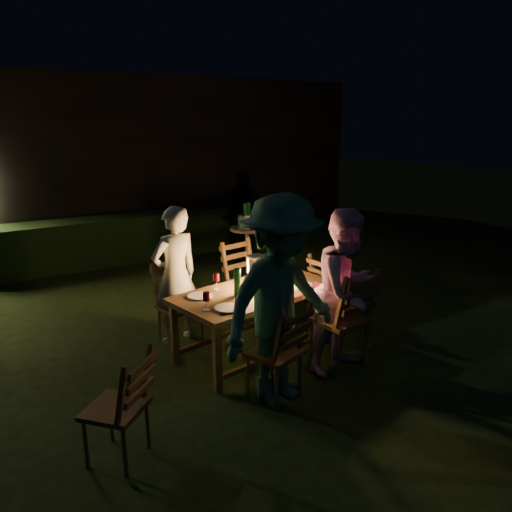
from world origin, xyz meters
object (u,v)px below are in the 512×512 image
chair_end (331,302)px  bottle_bucket_b (249,217)px  chair_near_left (276,368)px  side_table (247,233)px  person_opp_right (347,291)px  bottle_table (237,282)px  lantern (256,273)px  person_house_side (175,276)px  dining_table (256,296)px  person_opp_left (281,302)px  chair_spare (119,426)px  chair_far_left (180,318)px  ice_bucket (247,221)px  bottle_bucket_a (246,218)px  chair_far_right (247,296)px  chair_near_right (340,336)px

chair_end → bottle_bucket_b: 2.47m
chair_near_left → side_table: chair_near_left is taller
person_opp_right → bottle_table: (-0.83, 0.69, 0.04)m
lantern → bottle_table: lantern is taller
person_house_side → dining_table: bearing=118.8°
dining_table → person_opp_left: 0.98m
chair_end → chair_spare: (-2.97, -1.14, -0.00)m
chair_far_left → ice_bucket: (2.00, 1.86, 0.58)m
person_opp_right → bottle_bucket_b: bearing=65.1°
chair_spare → bottle_bucket_a: bearing=6.0°
chair_far_left → ice_bucket: ice_bucket is taller
chair_spare → person_opp_right: bearing=-36.8°
bottle_table → bottle_bucket_b: size_ratio=0.88×
chair_near_left → lantern: (0.35, 0.89, 0.59)m
dining_table → ice_bucket: bearing=50.9°
person_opp_right → dining_table: bearing=118.8°
chair_far_right → bottle_bucket_b: bottle_bucket_b is taller
side_table → chair_near_right: bearing=-104.9°
chair_far_right → person_opp_left: (-0.72, -1.74, 0.62)m
chair_near_left → person_opp_right: 1.04m
side_table → dining_table: bearing=-119.4°
chair_near_left → ice_bucket: bearing=45.1°
dining_table → chair_end: bearing=0.1°
lantern → bottle_bucket_a: bottle_bucket_a is taller
lantern → person_opp_right: bearing=-55.5°
chair_end → person_house_side: 1.93m
person_house_side → side_table: size_ratio=2.06×
chair_near_right → chair_end: chair_near_right is taller
chair_end → side_table: (0.22, 2.33, 0.39)m
chair_near_left → bottle_table: bearing=67.7°
chair_spare → side_table: size_ratio=1.21×
dining_table → lantern: lantern is taller
chair_near_left → chair_far_left: (-0.26, 1.52, 0.00)m
lantern → side_table: bearing=60.8°
bottle_table → chair_spare: bearing=-149.6°
chair_far_left → lantern: bearing=125.5°
ice_bucket → chair_spare: bearing=-132.6°
chair_far_right → bottle_bucket_b: (1.07, 1.73, 0.60)m
bottle_bucket_a → ice_bucket: bearing=38.7°
person_opp_right → person_opp_left: person_opp_left is taller
dining_table → lantern: (0.04, 0.06, 0.23)m
chair_near_left → bottle_table: (0.06, 0.79, 0.57)m
chair_near_right → chair_far_right: (-0.16, 1.54, -0.02)m
chair_near_left → chair_end: (1.52, 1.04, -0.01)m
bottle_bucket_b → lantern: bearing=-119.7°
bottle_table → lantern: bearing=19.2°
dining_table → bottle_bucket_a: (1.38, 2.50, 0.26)m
side_table → bottle_bucket_a: bearing=-141.3°
chair_far_right → chair_end: chair_far_right is taller
dining_table → bottle_bucket_a: bearing=51.4°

